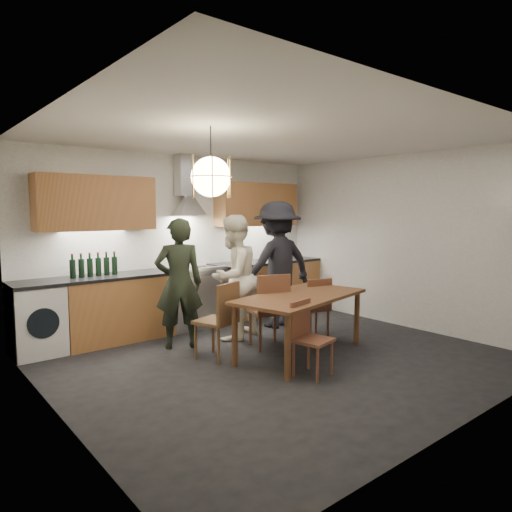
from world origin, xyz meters
TOP-DOWN VIEW (x-y plane):
  - ground at (0.00, 0.00)m, footprint 5.00×5.00m
  - room_shell at (0.00, 0.00)m, footprint 5.02×4.52m
  - counter_run at (0.02, 1.95)m, footprint 5.00×0.62m
  - range_stove at (0.00, 1.94)m, footprint 0.90×0.60m
  - wall_fixtures at (0.00, 2.07)m, footprint 4.30×0.54m
  - pendant_lamp at (-1.00, -0.10)m, footprint 0.43×0.43m
  - dining_table at (0.29, -0.08)m, footprint 1.91×1.25m
  - chair_back_left at (-0.55, 0.39)m, footprint 0.53×0.53m
  - chair_back_mid at (0.17, 0.33)m, footprint 0.55×0.55m
  - chair_back_right at (0.97, 0.30)m, footprint 0.46×0.46m
  - chair_front at (-0.12, -0.60)m, footprint 0.43×0.43m
  - person_left at (-0.70, 1.12)m, footprint 0.72×0.61m
  - person_mid at (0.09, 1.02)m, footprint 0.99×0.88m
  - person_right at (0.99, 1.13)m, footprint 1.28×0.80m
  - mixing_bowl at (0.94, 1.94)m, footprint 0.35×0.35m
  - stock_pot at (1.60, 1.98)m, footprint 0.30×0.30m
  - wine_bottles at (-1.47, 1.98)m, footprint 0.63×0.07m

SIDE VIEW (x-z plane):
  - ground at x=0.00m, z-range 0.00..0.00m
  - range_stove at x=0.00m, z-range -0.02..0.90m
  - counter_run at x=0.02m, z-range 0.00..0.90m
  - chair_front at x=-0.12m, z-range 0.06..0.86m
  - chair_back_right at x=0.97m, z-range 0.06..0.90m
  - chair_back_left at x=-0.55m, z-range 0.07..0.99m
  - chair_back_mid at x=0.17m, z-range 0.07..1.04m
  - dining_table at x=0.29m, z-range 0.29..1.03m
  - person_left at x=-0.70m, z-range 0.00..1.67m
  - person_mid at x=0.09m, z-range 0.00..1.70m
  - mixing_bowl at x=0.94m, z-range 0.90..0.97m
  - person_right at x=0.99m, z-range 0.00..1.90m
  - stock_pot at x=1.60m, z-range 0.90..1.06m
  - wine_bottles at x=-1.47m, z-range 0.90..1.21m
  - room_shell at x=0.00m, z-range 0.40..3.01m
  - wall_fixtures at x=0.00m, z-range 1.32..2.42m
  - pendant_lamp at x=-1.00m, z-range 1.75..2.45m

